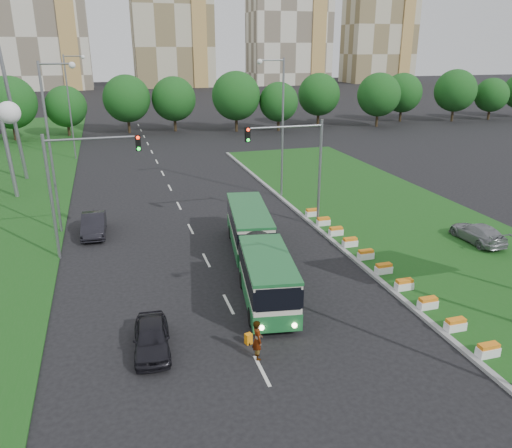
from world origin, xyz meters
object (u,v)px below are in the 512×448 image
object	(u,v)px
car_left_far	(94,225)
car_median	(478,233)
articulated_bus	(255,248)
traffic_mast_median	(300,158)
shopping_trolley	(248,339)
pedestrian	(257,340)
car_left_near	(152,338)
traffic_mast_left	(76,176)

from	to	relation	value
car_left_far	car_median	size ratio (longest dim) A/B	1.02
articulated_bus	traffic_mast_median	bearing A→B (deg)	59.81
car_median	shopping_trolley	distance (m)	19.87
pedestrian	shopping_trolley	size ratio (longest dim) A/B	3.56
traffic_mast_median	shopping_trolley	world-z (taller)	traffic_mast_median
shopping_trolley	pedestrian	bearing A→B (deg)	-103.75
car_left_near	car_left_far	bearing A→B (deg)	103.36
traffic_mast_left	shopping_trolley	size ratio (longest dim) A/B	15.41
traffic_mast_median	shopping_trolley	distance (m)	16.71
traffic_mast_left	car_left_far	xyz separation A→B (m)	(0.51, 3.89, -4.59)
car_median	shopping_trolley	size ratio (longest dim) A/B	8.67
traffic_mast_left	shopping_trolley	xyz separation A→B (m)	(7.39, -12.89, -5.09)
pedestrian	shopping_trolley	distance (m)	1.35
traffic_mast_left	pedestrian	xyz separation A→B (m)	(7.46, -14.06, -4.43)
traffic_mast_median	shopping_trolley	xyz separation A→B (m)	(-7.77, -13.89, -5.09)
traffic_mast_median	car_median	world-z (taller)	traffic_mast_median
car_left_near	pedestrian	size ratio (longest dim) A/B	2.12
traffic_mast_left	car_median	xyz separation A→B (m)	(25.85, -5.56, -4.55)
articulated_bus	shopping_trolley	xyz separation A→B (m)	(-2.48, -7.41, -1.26)
shopping_trolley	traffic_mast_median	bearing A→B (deg)	43.33
pedestrian	shopping_trolley	bearing A→B (deg)	5.46
car_left_near	shopping_trolley	xyz separation A→B (m)	(4.29, -0.72, -0.41)
car_median	shopping_trolley	xyz separation A→B (m)	(-18.46, -7.33, -0.55)
car_left_near	car_left_far	size ratio (longest dim) A/B	0.85
articulated_bus	car_left_near	xyz separation A→B (m)	(-6.77, -6.70, -0.85)
traffic_mast_median	car_left_far	xyz separation A→B (m)	(-14.64, 2.89, -4.59)
car_median	pedestrian	distance (m)	20.26
traffic_mast_median	shopping_trolley	bearing A→B (deg)	-119.23
car_left_near	car_median	bearing A→B (deg)	20.41
car_median	pedestrian	size ratio (longest dim) A/B	2.44
traffic_mast_median	car_left_far	distance (m)	15.62
articulated_bus	car_median	bearing A→B (deg)	8.73
traffic_mast_left	articulated_bus	world-z (taller)	traffic_mast_left
pedestrian	shopping_trolley	xyz separation A→B (m)	(-0.08, 1.18, -0.67)
pedestrian	articulated_bus	bearing A→B (deg)	-13.90
traffic_mast_left	car_left_near	distance (m)	13.40
traffic_mast_median	pedestrian	distance (m)	17.48
traffic_mast_median	car_median	xyz separation A→B (m)	(10.69, -6.56, -4.55)
traffic_mast_median	pedestrian	bearing A→B (deg)	-117.06
articulated_bus	pedestrian	world-z (taller)	articulated_bus
car_left_near	car_left_far	xyz separation A→B (m)	(-2.59, 16.06, 0.09)
car_left_far	traffic_mast_left	bearing A→B (deg)	-95.41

